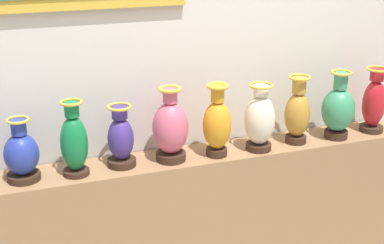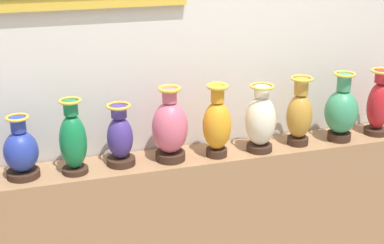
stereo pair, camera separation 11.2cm
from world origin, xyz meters
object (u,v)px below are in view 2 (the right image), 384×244
at_px(vase_rose, 170,128).
at_px(vase_ivory, 260,121).
at_px(vase_amber, 217,124).
at_px(vase_crimson, 379,105).
at_px(vase_emerald, 73,141).
at_px(vase_indigo, 120,138).
at_px(vase_jade, 341,111).
at_px(vase_ochre, 299,114).
at_px(vase_cobalt, 21,152).

bearing_deg(vase_rose, vase_ivory, -3.18).
height_order(vase_amber, vase_crimson, vase_amber).
height_order(vase_emerald, vase_crimson, vase_crimson).
height_order(vase_ivory, vase_crimson, vase_crimson).
bearing_deg(vase_ivory, vase_crimson, 2.15).
distance_m(vase_emerald, vase_rose, 0.49).
height_order(vase_indigo, vase_ivory, vase_ivory).
relative_size(vase_rose, vase_amber, 1.00).
bearing_deg(vase_indigo, vase_emerald, -173.00).
distance_m(vase_amber, vase_ivory, 0.24).
xyz_separation_m(vase_indigo, vase_rose, (0.26, -0.02, 0.03)).
distance_m(vase_indigo, vase_amber, 0.50).
xyz_separation_m(vase_emerald, vase_crimson, (1.73, 0.01, 0.01)).
bearing_deg(vase_emerald, vase_ivory, -0.94).
bearing_deg(vase_amber, vase_crimson, 1.45).
bearing_deg(vase_jade, vase_crimson, 4.51).
height_order(vase_rose, vase_crimson, vase_rose).
xyz_separation_m(vase_rose, vase_crimson, (1.24, 0.00, 0.00)).
bearing_deg(vase_ochre, vase_crimson, 0.75).
relative_size(vase_emerald, vase_crimson, 0.99).
distance_m(vase_jade, vase_crimson, 0.26).
xyz_separation_m(vase_rose, vase_ivory, (0.49, -0.03, -0.00)).
height_order(vase_emerald, vase_rose, vase_rose).
relative_size(vase_emerald, vase_ochre, 0.98).
distance_m(vase_cobalt, vase_ochre, 1.46).
bearing_deg(vase_rose, vase_jade, -1.13).
bearing_deg(vase_crimson, vase_cobalt, 179.60).
bearing_deg(vase_cobalt, vase_crimson, -0.40).
bearing_deg(vase_emerald, vase_jade, -0.32).
distance_m(vase_amber, vase_crimson, 0.99).
xyz_separation_m(vase_indigo, vase_ochre, (0.99, -0.02, 0.03)).
bearing_deg(vase_indigo, vase_crimson, -0.64).
xyz_separation_m(vase_cobalt, vase_ochre, (1.46, -0.02, 0.04)).
xyz_separation_m(vase_emerald, vase_ochre, (1.22, 0.01, 0.00)).
bearing_deg(vase_amber, vase_indigo, 175.23).
height_order(vase_jade, vase_crimson, vase_jade).
xyz_separation_m(vase_emerald, vase_rose, (0.49, 0.01, 0.01)).
relative_size(vase_amber, vase_ochre, 1.02).
distance_m(vase_cobalt, vase_ivory, 1.22).
bearing_deg(vase_ochre, vase_rose, 179.54).
height_order(vase_cobalt, vase_rose, vase_rose).
relative_size(vase_rose, vase_jade, 1.01).
height_order(vase_emerald, vase_ivory, vase_emerald).
xyz_separation_m(vase_cobalt, vase_jade, (1.72, -0.03, 0.04)).
relative_size(vase_ivory, vase_crimson, 0.96).
height_order(vase_indigo, vase_jade, vase_jade).
xyz_separation_m(vase_cobalt, vase_emerald, (0.24, -0.03, 0.04)).
relative_size(vase_indigo, vase_jade, 0.82).
distance_m(vase_indigo, vase_crimson, 1.49).
bearing_deg(vase_cobalt, vase_rose, -1.14).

